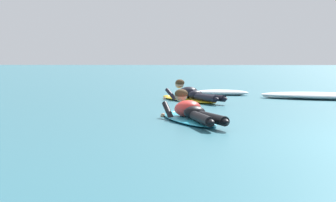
% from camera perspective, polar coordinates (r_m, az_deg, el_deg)
% --- Properties ---
extents(ground_plane, '(120.00, 120.00, 0.00)m').
position_cam_1_polar(ground_plane, '(17.35, 12.99, 0.69)').
color(ground_plane, '#2D6B7A').
extents(surfer_near, '(1.19, 2.68, 0.53)m').
position_cam_1_polar(surfer_near, '(9.52, 2.13, -1.18)').
color(surfer_near, '#2DB2D1').
rests_on(surfer_near, ground).
extents(surfer_far, '(1.66, 2.54, 0.53)m').
position_cam_1_polar(surfer_far, '(13.90, 2.15, 0.52)').
color(surfer_far, yellow).
rests_on(surfer_far, ground).
extents(whitewater_front, '(1.54, 0.83, 0.15)m').
position_cam_1_polar(whitewater_front, '(16.23, 5.05, 0.79)').
color(whitewater_front, white).
rests_on(whitewater_front, ground).
extents(whitewater_mid_right, '(3.15, 1.99, 0.17)m').
position_cam_1_polar(whitewater_mid_right, '(15.06, 14.27, 0.46)').
color(whitewater_mid_right, white).
rests_on(whitewater_mid_right, ground).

